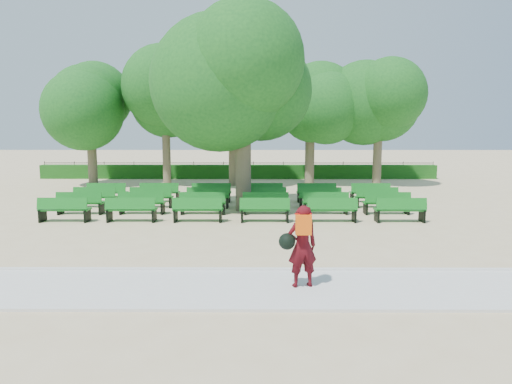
% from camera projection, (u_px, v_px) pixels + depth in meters
% --- Properties ---
extents(ground, '(120.00, 120.00, 0.00)m').
position_uv_depth(ground, '(221.00, 219.00, 16.30)').
color(ground, tan).
extents(paving, '(30.00, 2.20, 0.06)m').
position_uv_depth(paving, '(191.00, 289.00, 8.96)').
color(paving, silver).
rests_on(paving, ground).
extents(curb, '(30.00, 0.12, 0.10)m').
position_uv_depth(curb, '(199.00, 270.00, 10.10)').
color(curb, silver).
rests_on(curb, ground).
extents(hedge, '(26.00, 0.70, 0.90)m').
position_uv_depth(hedge, '(238.00, 172.00, 30.11)').
color(hedge, '#195415').
rests_on(hedge, ground).
extents(fence, '(26.00, 0.10, 1.02)m').
position_uv_depth(fence, '(239.00, 178.00, 30.57)').
color(fence, black).
rests_on(fence, ground).
extents(tree_line, '(21.80, 6.80, 7.04)m').
position_uv_depth(tree_line, '(235.00, 186.00, 26.21)').
color(tree_line, '#1A5E1C').
rests_on(tree_line, ground).
extents(bench_array, '(1.73, 0.63, 1.08)m').
position_uv_depth(bench_array, '(235.00, 208.00, 17.94)').
color(bench_array, '#136E1C').
rests_on(bench_array, ground).
extents(tree_among, '(5.17, 5.17, 7.40)m').
position_uv_depth(tree_among, '(243.00, 80.00, 17.31)').
color(tree_among, brown).
rests_on(tree_among, ground).
extents(person, '(0.80, 0.52, 1.63)m').
position_uv_depth(person, '(301.00, 245.00, 8.91)').
color(person, '#45090F').
rests_on(person, ground).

